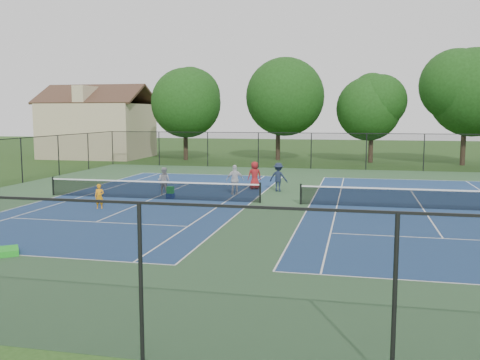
% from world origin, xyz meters
% --- Properties ---
extents(ground, '(140.00, 140.00, 0.00)m').
position_xyz_m(ground, '(0.00, 0.00, 0.00)').
color(ground, '#234716').
rests_on(ground, ground).
extents(court_pad, '(36.00, 36.00, 0.01)m').
position_xyz_m(court_pad, '(0.00, 0.00, 0.00)').
color(court_pad, '#2A4A29').
rests_on(court_pad, ground).
extents(tennis_court_left, '(12.00, 23.83, 1.07)m').
position_xyz_m(tennis_court_left, '(-7.00, 0.00, 0.10)').
color(tennis_court_left, navy).
rests_on(tennis_court_left, ground).
extents(tennis_court_right, '(12.00, 23.83, 1.07)m').
position_xyz_m(tennis_court_right, '(7.00, 0.00, 0.10)').
color(tennis_court_right, navy).
rests_on(tennis_court_right, ground).
extents(perimeter_fence, '(36.08, 36.08, 3.02)m').
position_xyz_m(perimeter_fence, '(0.00, 0.00, 1.60)').
color(perimeter_fence, black).
rests_on(perimeter_fence, ground).
extents(tree_back_a, '(6.80, 6.80, 9.15)m').
position_xyz_m(tree_back_a, '(-13.00, 24.00, 6.04)').
color(tree_back_a, '#2D2116').
rests_on(tree_back_a, ground).
extents(tree_back_b, '(7.60, 7.60, 10.03)m').
position_xyz_m(tree_back_b, '(-4.00, 26.00, 6.60)').
color(tree_back_b, '#2D2116').
rests_on(tree_back_b, ground).
extents(tree_back_c, '(6.00, 6.00, 8.40)m').
position_xyz_m(tree_back_c, '(5.00, 25.00, 5.48)').
color(tree_back_c, '#2D2116').
rests_on(tree_back_c, ground).
extents(tree_back_d, '(7.80, 7.80, 10.37)m').
position_xyz_m(tree_back_d, '(13.00, 24.00, 6.82)').
color(tree_back_d, '#2D2116').
rests_on(tree_back_d, ground).
extents(clapboard_house, '(10.80, 8.10, 7.65)m').
position_xyz_m(clapboard_house, '(-23.00, 25.00, 3.09)').
color(clapboard_house, tan).
rests_on(clapboard_house, ground).
extents(child_player, '(0.51, 0.40, 1.21)m').
position_xyz_m(child_player, '(-8.39, -3.33, 0.60)').
color(child_player, orange).
rests_on(child_player, ground).
extents(instructor, '(0.82, 0.66, 1.58)m').
position_xyz_m(instructor, '(-6.93, 1.64, 0.79)').
color(instructor, '#9A999C').
rests_on(instructor, ground).
extents(bystander_a, '(1.09, 0.77, 1.72)m').
position_xyz_m(bystander_a, '(-2.95, 2.46, 0.86)').
color(bystander_a, silver).
rests_on(bystander_a, ground).
extents(bystander_b, '(1.21, 0.83, 1.71)m').
position_xyz_m(bystander_b, '(-0.74, 4.32, 0.86)').
color(bystander_b, '#192237').
rests_on(bystander_b, ground).
extents(bystander_c, '(0.99, 0.87, 1.71)m').
position_xyz_m(bystander_c, '(-2.30, 4.95, 0.85)').
color(bystander_c, maroon).
rests_on(bystander_c, ground).
extents(ball_crate, '(0.42, 0.32, 0.28)m').
position_xyz_m(ball_crate, '(-6.10, 0.40, 0.14)').
color(ball_crate, navy).
rests_on(ball_crate, ground).
extents(ball_hopper, '(0.37, 0.32, 0.38)m').
position_xyz_m(ball_hopper, '(-6.10, 0.40, 0.47)').
color(ball_hopper, green).
rests_on(ball_hopper, ball_crate).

